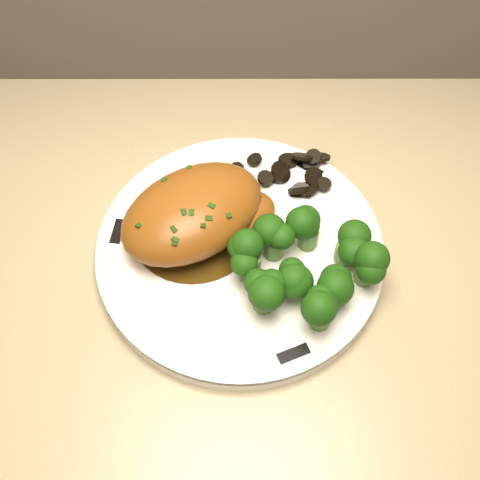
{
  "coord_description": "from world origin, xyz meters",
  "views": [
    {
      "loc": [
        0.58,
        1.4,
        1.33
      ],
      "look_at": [
        0.58,
        1.72,
        0.83
      ],
      "focal_mm": 45.0,
      "sensor_mm": 36.0,
      "label": 1
    }
  ],
  "objects_px": {
    "counter": "(79,418)",
    "chicken_breast": "(198,213)",
    "broccoli_florets": "(308,267)",
    "plate": "(240,251)"
  },
  "relations": [
    {
      "from": "counter",
      "to": "chicken_breast",
      "type": "height_order",
      "value": "counter"
    },
    {
      "from": "counter",
      "to": "broccoli_florets",
      "type": "distance_m",
      "value": 0.54
    },
    {
      "from": "broccoli_florets",
      "to": "plate",
      "type": "bearing_deg",
      "value": 147.59
    },
    {
      "from": "chicken_breast",
      "to": "plate",
      "type": "bearing_deg",
      "value": -60.48
    },
    {
      "from": "broccoli_florets",
      "to": "chicken_breast",
      "type": "bearing_deg",
      "value": 150.22
    },
    {
      "from": "plate",
      "to": "chicken_breast",
      "type": "height_order",
      "value": "chicken_breast"
    },
    {
      "from": "counter",
      "to": "chicken_breast",
      "type": "bearing_deg",
      "value": 17.34
    },
    {
      "from": "chicken_breast",
      "to": "broccoli_florets",
      "type": "height_order",
      "value": "chicken_breast"
    },
    {
      "from": "counter",
      "to": "broccoli_florets",
      "type": "xyz_separation_m",
      "value": [
        0.31,
        0.01,
        0.44
      ]
    },
    {
      "from": "counter",
      "to": "chicken_breast",
      "type": "relative_size",
      "value": 10.23
    }
  ]
}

